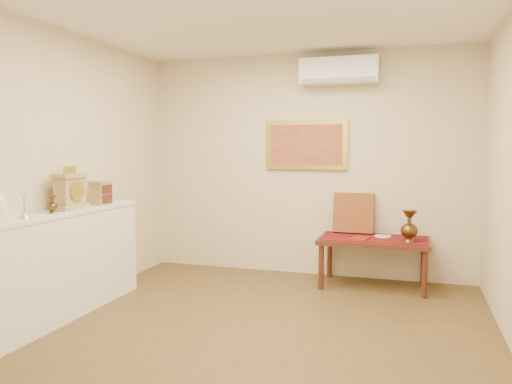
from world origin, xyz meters
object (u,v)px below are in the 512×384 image
at_px(mantel_clock, 70,191).
at_px(low_table, 374,244).
at_px(display_ledge, 62,264).
at_px(wooden_chest, 101,193).
at_px(brass_urn_tall, 409,222).

bearing_deg(mantel_clock, low_table, 33.01).
height_order(display_ledge, wooden_chest, wooden_chest).
relative_size(display_ledge, mantel_clock, 4.93).
relative_size(brass_urn_tall, wooden_chest, 1.69).
distance_m(display_ledge, wooden_chest, 0.86).
bearing_deg(brass_urn_tall, display_ledge, -150.07).
bearing_deg(wooden_chest, mantel_clock, -92.39).
bearing_deg(mantel_clock, wooden_chest, 87.61).
relative_size(display_ledge, wooden_chest, 8.28).
distance_m(wooden_chest, low_table, 3.01).
xyz_separation_m(brass_urn_tall, display_ledge, (-3.05, -1.76, -0.27)).
bearing_deg(low_table, brass_urn_tall, -18.24).
bearing_deg(mantel_clock, brass_urn_tall, 27.86).
height_order(brass_urn_tall, wooden_chest, wooden_chest).
relative_size(brass_urn_tall, low_table, 0.34).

